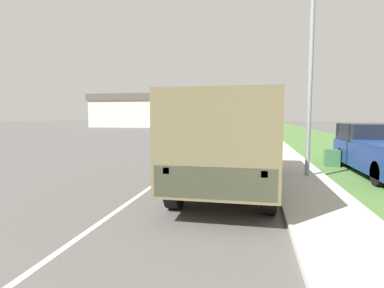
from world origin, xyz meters
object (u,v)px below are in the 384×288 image
(car_second_ahead, at_px, (240,128))
(lamp_post, at_px, (304,52))
(car_third_ahead, at_px, (223,124))
(pickup_truck, at_px, (381,151))
(military_truck, at_px, (228,136))
(car_fourth_ahead, at_px, (227,122))
(car_nearest_ahead, at_px, (237,136))

(car_second_ahead, bearing_deg, lamp_post, -83.13)
(car_second_ahead, xyz_separation_m, lamp_post, (2.92, -24.21, 3.40))
(car_third_ahead, bearing_deg, pickup_truck, -76.50)
(military_truck, distance_m, pickup_truck, 6.13)
(military_truck, bearing_deg, lamp_post, 37.28)
(military_truck, height_order, lamp_post, lamp_post)
(military_truck, height_order, car_fourth_ahead, military_truck)
(car_nearest_ahead, relative_size, pickup_truck, 0.80)
(pickup_truck, bearing_deg, lamp_post, -155.18)
(car_third_ahead, height_order, pickup_truck, pickup_truck)
(military_truck, height_order, car_second_ahead, military_truck)
(car_nearest_ahead, bearing_deg, military_truck, -88.47)
(car_second_ahead, relative_size, car_fourth_ahead, 0.91)
(car_third_ahead, bearing_deg, military_truck, -84.42)
(military_truck, xyz_separation_m, car_third_ahead, (-4.10, 42.00, -0.76))
(car_third_ahead, xyz_separation_m, lamp_post, (6.38, -40.26, 3.39))
(car_second_ahead, height_order, pickup_truck, pickup_truck)
(car_nearest_ahead, bearing_deg, pickup_truck, -61.01)
(car_third_ahead, relative_size, lamp_post, 0.72)
(military_truck, distance_m, lamp_post, 3.89)
(lamp_post, bearing_deg, car_nearest_ahead, 102.95)
(car_fourth_ahead, xyz_separation_m, pickup_truck, (9.64, -51.70, 0.09))
(car_nearest_ahead, bearing_deg, car_second_ahead, 91.26)
(car_fourth_ahead, relative_size, lamp_post, 0.72)
(military_truck, relative_size, car_third_ahead, 1.41)
(military_truck, relative_size, car_nearest_ahead, 1.53)
(car_nearest_ahead, xyz_separation_m, car_second_ahead, (-0.28, 12.75, 0.09))
(car_nearest_ahead, height_order, lamp_post, lamp_post)
(car_nearest_ahead, distance_m, pickup_truck, 11.54)
(car_third_ahead, bearing_deg, car_nearest_ahead, -82.59)
(car_second_ahead, xyz_separation_m, car_fourth_ahead, (-3.76, 28.86, 0.01))
(car_nearest_ahead, bearing_deg, lamp_post, -77.05)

